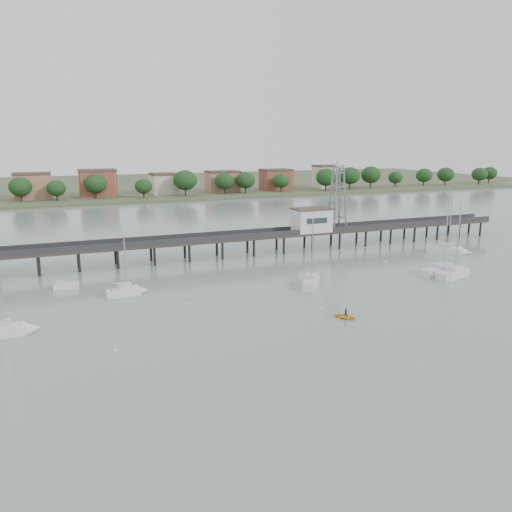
{
  "coord_description": "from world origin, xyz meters",
  "views": [
    {
      "loc": [
        -27.71,
        -36.99,
        23.49
      ],
      "look_at": [
        4.37,
        42.0,
        4.0
      ],
      "focal_mm": 35.0,
      "sensor_mm": 36.0,
      "label": 1
    }
  ],
  "objects_px": {
    "lattice_tower": "(338,199)",
    "pier": "(203,241)",
    "yellow_dinghy": "(346,318)",
    "sailboat_b": "(130,291)",
    "white_tender": "(66,286)",
    "sailboat_c": "(312,281)",
    "sailboat_d": "(447,270)",
    "sailboat_f": "(458,272)",
    "sailboat_e": "(453,250)",
    "sailboat_a": "(11,330)"
  },
  "relations": [
    {
      "from": "pier",
      "to": "sailboat_a",
      "type": "relative_size",
      "value": 12.07
    },
    {
      "from": "sailboat_a",
      "to": "yellow_dinghy",
      "type": "distance_m",
      "value": 43.25
    },
    {
      "from": "sailboat_f",
      "to": "yellow_dinghy",
      "type": "relative_size",
      "value": 5.01
    },
    {
      "from": "sailboat_b",
      "to": "sailboat_a",
      "type": "distance_m",
      "value": 19.88
    },
    {
      "from": "sailboat_a",
      "to": "sailboat_c",
      "type": "bearing_deg",
      "value": 3.84
    },
    {
      "from": "sailboat_d",
      "to": "sailboat_f",
      "type": "distance_m",
      "value": 2.12
    },
    {
      "from": "sailboat_d",
      "to": "sailboat_e",
      "type": "bearing_deg",
      "value": 38.59
    },
    {
      "from": "sailboat_c",
      "to": "yellow_dinghy",
      "type": "height_order",
      "value": "sailboat_c"
    },
    {
      "from": "lattice_tower",
      "to": "sailboat_b",
      "type": "relative_size",
      "value": 1.54
    },
    {
      "from": "sailboat_e",
      "to": "sailboat_f",
      "type": "xyz_separation_m",
      "value": [
        -12.73,
        -14.88,
        -0.0
      ]
    },
    {
      "from": "lattice_tower",
      "to": "sailboat_d",
      "type": "relative_size",
      "value": 1.06
    },
    {
      "from": "lattice_tower",
      "to": "white_tender",
      "type": "distance_m",
      "value": 60.84
    },
    {
      "from": "sailboat_b",
      "to": "sailboat_f",
      "type": "relative_size",
      "value": 0.7
    },
    {
      "from": "pier",
      "to": "sailboat_c",
      "type": "xyz_separation_m",
      "value": [
        11.57,
        -25.46,
        -3.15
      ]
    },
    {
      "from": "lattice_tower",
      "to": "sailboat_f",
      "type": "relative_size",
      "value": 1.07
    },
    {
      "from": "sailboat_f",
      "to": "yellow_dinghy",
      "type": "height_order",
      "value": "sailboat_f"
    },
    {
      "from": "lattice_tower",
      "to": "sailboat_f",
      "type": "distance_m",
      "value": 32.8
    },
    {
      "from": "sailboat_b",
      "to": "white_tender",
      "type": "distance_m",
      "value": 11.98
    },
    {
      "from": "sailboat_f",
      "to": "sailboat_e",
      "type": "bearing_deg",
      "value": 31.68
    },
    {
      "from": "sailboat_c",
      "to": "pier",
      "type": "bearing_deg",
      "value": 61.36
    },
    {
      "from": "sailboat_f",
      "to": "white_tender",
      "type": "bearing_deg",
      "value": 147.02
    },
    {
      "from": "lattice_tower",
      "to": "pier",
      "type": "bearing_deg",
      "value": -180.0
    },
    {
      "from": "sailboat_a",
      "to": "sailboat_f",
      "type": "bearing_deg",
      "value": -2.66
    },
    {
      "from": "white_tender",
      "to": "yellow_dinghy",
      "type": "distance_m",
      "value": 45.79
    },
    {
      "from": "pier",
      "to": "sailboat_e",
      "type": "bearing_deg",
      "value": -16.66
    },
    {
      "from": "sailboat_b",
      "to": "white_tender",
      "type": "xyz_separation_m",
      "value": [
        -9.29,
        7.55,
        -0.19
      ]
    },
    {
      "from": "lattice_tower",
      "to": "white_tender",
      "type": "bearing_deg",
      "value": -168.11
    },
    {
      "from": "sailboat_d",
      "to": "white_tender",
      "type": "bearing_deg",
      "value": 160.99
    },
    {
      "from": "yellow_dinghy",
      "to": "sailboat_b",
      "type": "bearing_deg",
      "value": 105.2
    },
    {
      "from": "sailboat_e",
      "to": "yellow_dinghy",
      "type": "distance_m",
      "value": 50.88
    },
    {
      "from": "pier",
      "to": "sailboat_c",
      "type": "bearing_deg",
      "value": -65.57
    },
    {
      "from": "sailboat_e",
      "to": "yellow_dinghy",
      "type": "xyz_separation_m",
      "value": [
        -43.47,
        -26.44,
        -0.64
      ]
    },
    {
      "from": "sailboat_c",
      "to": "sailboat_a",
      "type": "height_order",
      "value": "sailboat_a"
    },
    {
      "from": "lattice_tower",
      "to": "yellow_dinghy",
      "type": "relative_size",
      "value": 5.37
    },
    {
      "from": "sailboat_c",
      "to": "sailboat_e",
      "type": "height_order",
      "value": "sailboat_e"
    },
    {
      "from": "sailboat_b",
      "to": "sailboat_d",
      "type": "bearing_deg",
      "value": -15.78
    },
    {
      "from": "lattice_tower",
      "to": "yellow_dinghy",
      "type": "height_order",
      "value": "lattice_tower"
    },
    {
      "from": "lattice_tower",
      "to": "sailboat_e",
      "type": "xyz_separation_m",
      "value": [
        19.89,
        -15.37,
        -10.46
      ]
    },
    {
      "from": "white_tender",
      "to": "sailboat_e",
      "type": "bearing_deg",
      "value": 5.67
    },
    {
      "from": "pier",
      "to": "white_tender",
      "type": "distance_m",
      "value": 29.98
    },
    {
      "from": "pier",
      "to": "lattice_tower",
      "type": "height_order",
      "value": "lattice_tower"
    },
    {
      "from": "sailboat_c",
      "to": "yellow_dinghy",
      "type": "relative_size",
      "value": 4.18
    },
    {
      "from": "pier",
      "to": "sailboat_d",
      "type": "xyz_separation_m",
      "value": [
        38.05,
        -28.21,
        -3.16
      ]
    },
    {
      "from": "pier",
      "to": "yellow_dinghy",
      "type": "bearing_deg",
      "value": -79.27
    },
    {
      "from": "pier",
      "to": "sailboat_b",
      "type": "xyz_separation_m",
      "value": [
        -17.83,
        -19.9,
        -3.13
      ]
    },
    {
      "from": "sailboat_b",
      "to": "white_tender",
      "type": "relative_size",
      "value": 2.45
    },
    {
      "from": "sailboat_b",
      "to": "pier",
      "type": "bearing_deg",
      "value": 40.83
    },
    {
      "from": "pier",
      "to": "sailboat_e",
      "type": "height_order",
      "value": "sailboat_e"
    },
    {
      "from": "lattice_tower",
      "to": "sailboat_e",
      "type": "height_order",
      "value": "lattice_tower"
    },
    {
      "from": "lattice_tower",
      "to": "sailboat_e",
      "type": "bearing_deg",
      "value": -37.71
    }
  ]
}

